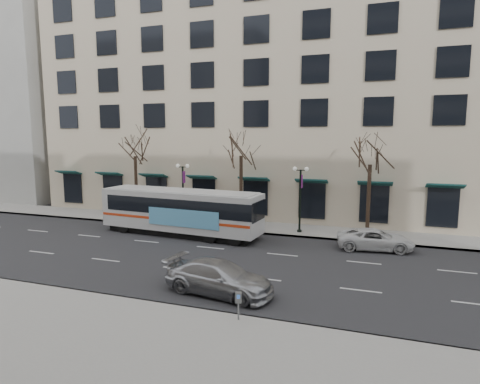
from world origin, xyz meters
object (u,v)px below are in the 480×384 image
at_px(tree_far_right, 371,151).
at_px(silver_car, 219,277).
at_px(tree_far_mid, 241,144).
at_px(lamp_post_right, 300,196).
at_px(tree_far_left, 135,145).
at_px(white_pickup, 375,239).
at_px(lamp_post_left, 183,191).
at_px(city_bus, 181,211).
at_px(pay_station, 238,300).

distance_m(tree_far_right, silver_car, 16.14).
bearing_deg(tree_far_mid, lamp_post_right, -6.83).
height_order(tree_far_left, white_pickup, tree_far_left).
height_order(lamp_post_left, white_pickup, lamp_post_left).
relative_size(lamp_post_right, white_pickup, 1.05).
relative_size(tree_far_mid, white_pickup, 1.73).
distance_m(lamp_post_left, silver_car, 15.75).
xyz_separation_m(city_bus, pay_station, (8.93, -12.45, -0.90)).
distance_m(lamp_post_right, pay_station, 15.86).
bearing_deg(pay_station, tree_far_left, 116.21).
height_order(tree_far_left, city_bus, tree_far_left).
xyz_separation_m(tree_far_right, silver_car, (-6.47, -13.67, -5.63)).
height_order(tree_far_right, white_pickup, tree_far_right).
height_order(white_pickup, pay_station, white_pickup).
bearing_deg(white_pickup, tree_far_right, 2.85).
relative_size(tree_far_left, tree_far_right, 1.03).
relative_size(tree_far_mid, city_bus, 0.66).
distance_m(tree_far_left, pay_station, 23.19).
relative_size(tree_far_mid, lamp_post_left, 1.64).
xyz_separation_m(lamp_post_right, pay_station, (0.43, -15.73, -1.95)).
bearing_deg(tree_far_right, silver_car, -115.34).
bearing_deg(lamp_post_right, pay_station, -88.43).
distance_m(lamp_post_left, pay_station, 18.98).
height_order(lamp_post_left, city_bus, lamp_post_left).
height_order(tree_far_left, tree_far_right, tree_far_left).
bearing_deg(pay_station, tree_far_right, 57.21).
height_order(tree_far_right, city_bus, tree_far_right).
distance_m(tree_far_mid, tree_far_right, 10.01).
distance_m(silver_car, white_pickup, 12.56).
xyz_separation_m(tree_far_left, lamp_post_right, (15.01, -0.60, -3.75)).
bearing_deg(tree_far_right, tree_far_mid, 180.00).
bearing_deg(tree_far_left, lamp_post_left, -6.83).
distance_m(tree_far_left, tree_far_right, 20.00).
xyz_separation_m(tree_far_right, pay_station, (-4.56, -16.33, -5.43)).
distance_m(lamp_post_right, city_bus, 9.17).
bearing_deg(tree_far_right, pay_station, -105.61).
distance_m(lamp_post_left, lamp_post_right, 10.00).
bearing_deg(tree_far_left, white_pickup, -9.07).
bearing_deg(tree_far_mid, tree_far_left, -180.00).
bearing_deg(lamp_post_right, tree_far_right, 6.85).
height_order(city_bus, silver_car, city_bus).
distance_m(tree_far_left, silver_car, 20.12).
relative_size(lamp_post_right, city_bus, 0.40).
bearing_deg(lamp_post_right, tree_far_left, 177.71).
height_order(lamp_post_left, pay_station, lamp_post_left).
xyz_separation_m(tree_far_right, lamp_post_right, (-4.99, -0.60, -3.48)).
height_order(tree_far_right, lamp_post_left, tree_far_right).
relative_size(tree_far_left, city_bus, 0.64).
bearing_deg(pay_station, silver_car, 108.48).
bearing_deg(city_bus, pay_station, -49.71).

